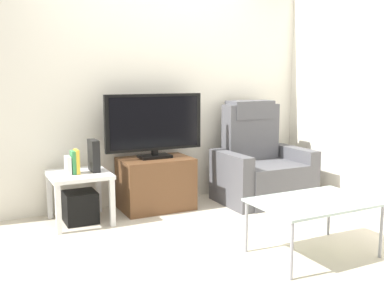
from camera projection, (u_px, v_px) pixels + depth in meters
ground_plane at (199, 232)px, 3.87m from camera, size 6.40×6.40×0.00m
wall_back at (150, 81)px, 4.67m from camera, size 6.40×0.06×2.60m
wall_side at (363, 81)px, 4.50m from camera, size 0.06×4.48×2.60m
tv_stand at (156, 183)px, 4.53m from camera, size 0.72×0.48×0.53m
television at (154, 124)px, 4.46m from camera, size 1.02×0.20×0.65m
recliner_armchair at (260, 166)px, 4.87m from camera, size 0.98×0.78×1.08m
side_table at (79, 181)px, 4.09m from camera, size 0.54×0.54×0.47m
subwoofer_box at (80, 207)px, 4.12m from camera, size 0.29×0.29×0.29m
book_leftmost at (68, 165)px, 4.00m from camera, size 0.04×0.13×0.17m
book_middle at (74, 162)px, 4.02m from camera, size 0.04×0.12×0.21m
book_rightmost at (77, 162)px, 4.03m from camera, size 0.03×0.13×0.22m
game_console at (94, 156)px, 4.13m from camera, size 0.07×0.20×0.30m
coffee_table at (314, 204)px, 3.33m from camera, size 0.90×0.60×0.42m
cell_phone at (320, 200)px, 3.33m from camera, size 0.15×0.16×0.01m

